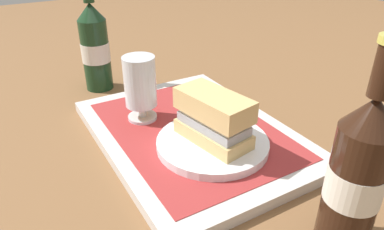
# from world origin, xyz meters

# --- Properties ---
(ground_plane) EXTENTS (3.00, 3.00, 0.00)m
(ground_plane) POSITION_xyz_m (0.00, 0.00, 0.00)
(ground_plane) COLOR brown
(tray) EXTENTS (0.44, 0.32, 0.02)m
(tray) POSITION_xyz_m (0.00, 0.00, 0.01)
(tray) COLOR silver
(tray) RESTS_ON ground_plane
(placemat) EXTENTS (0.38, 0.27, 0.00)m
(placemat) POSITION_xyz_m (0.00, 0.00, 0.02)
(placemat) COLOR #9E2D2D
(placemat) RESTS_ON tray
(plate) EXTENTS (0.19, 0.19, 0.01)m
(plate) POSITION_xyz_m (-0.07, -0.00, 0.03)
(plate) COLOR white
(plate) RESTS_ON placemat
(sandwich) EXTENTS (0.14, 0.09, 0.08)m
(sandwich) POSITION_xyz_m (-0.07, 0.00, 0.08)
(sandwich) COLOR tan
(sandwich) RESTS_ON plate
(beer_glass) EXTENTS (0.06, 0.06, 0.12)m
(beer_glass) POSITION_xyz_m (0.08, 0.06, 0.09)
(beer_glass) COLOR silver
(beer_glass) RESTS_ON placemat
(napkin_folded) EXTENTS (0.09, 0.07, 0.01)m
(napkin_folded) POSITION_xyz_m (0.07, -0.08, 0.02)
(napkin_folded) COLOR white
(napkin_folded) RESTS_ON placemat
(beer_bottle) EXTENTS (0.07, 0.07, 0.27)m
(beer_bottle) POSITION_xyz_m (0.31, 0.08, 0.10)
(beer_bottle) COLOR #19381E
(beer_bottle) RESTS_ON ground_plane
(second_bottle) EXTENTS (0.07, 0.07, 0.27)m
(second_bottle) POSITION_xyz_m (-0.30, -0.04, 0.10)
(second_bottle) COLOR black
(second_bottle) RESTS_ON ground_plane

